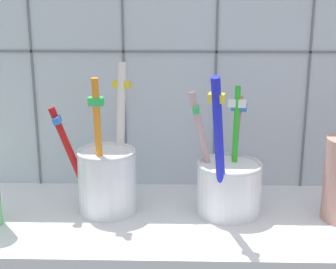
{
  "coord_description": "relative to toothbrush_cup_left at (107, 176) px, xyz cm",
  "views": [
    {
      "loc": [
        1.58,
        -58.49,
        29.46
      ],
      "look_at": [
        0.0,
        1.54,
        12.38
      ],
      "focal_mm": 53.7,
      "sensor_mm": 36.0,
      "label": 1
    }
  ],
  "objects": [
    {
      "name": "toothbrush_cup_right",
      "position": [
        15.54,
        -0.17,
        -0.67
      ],
      "size": [
        9.5,
        12.69,
        18.82
      ],
      "color": "white",
      "rests_on": "counter_slab"
    },
    {
      "name": "counter_slab",
      "position": [
        7.86,
        -1.64,
        -5.75
      ],
      "size": [
        64.0,
        22.0,
        2.0
      ],
      "primitive_type": "cube",
      "color": "silver",
      "rests_on": "ground"
    },
    {
      "name": "toothbrush_cup_left",
      "position": [
        0.0,
        0.0,
        0.0
      ],
      "size": [
        10.79,
        8.69,
        18.86
      ],
      "color": "white",
      "rests_on": "counter_slab"
    },
    {
      "name": "tile_wall_back",
      "position": [
        7.86,
        10.36,
        15.75
      ],
      "size": [
        64.0,
        2.2,
        45.0
      ],
      "color": "silver",
      "rests_on": "ground"
    }
  ]
}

